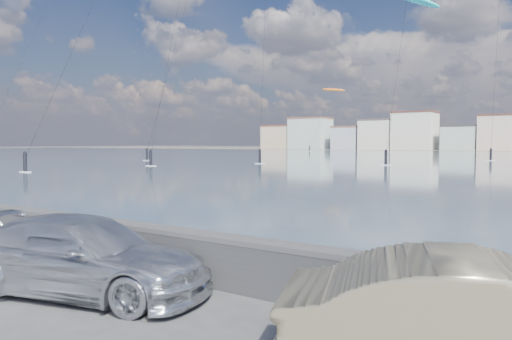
# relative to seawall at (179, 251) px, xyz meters

# --- Properties ---
(ground) EXTENTS (700.00, 700.00, 0.00)m
(ground) POSITION_rel_seawall_xyz_m (0.00, -2.70, -0.58)
(ground) COLOR #333335
(ground) RESTS_ON ground
(seawall) EXTENTS (400.00, 0.36, 1.08)m
(seawall) POSITION_rel_seawall_xyz_m (0.00, 0.00, 0.00)
(seawall) COLOR #28282B
(seawall) RESTS_ON ground
(car_silver) EXTENTS (5.25, 3.23, 1.42)m
(car_silver) POSITION_rel_seawall_xyz_m (-0.75, -1.74, 0.13)
(car_silver) COLOR silver
(car_silver) RESTS_ON ground
(car_champagne) EXTENTS (4.96, 3.24, 1.54)m
(car_champagne) POSITION_rel_seawall_xyz_m (6.13, -1.58, 0.19)
(car_champagne) COLOR tan
(car_champagne) RESTS_ON ground
(kitesurfer_13) EXTENTS (9.21, 15.65, 22.08)m
(kitesurfer_13) POSITION_rel_seawall_xyz_m (-69.44, 149.51, 20.14)
(kitesurfer_13) COLOR orange
(kitesurfer_13) RESTS_ON ground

